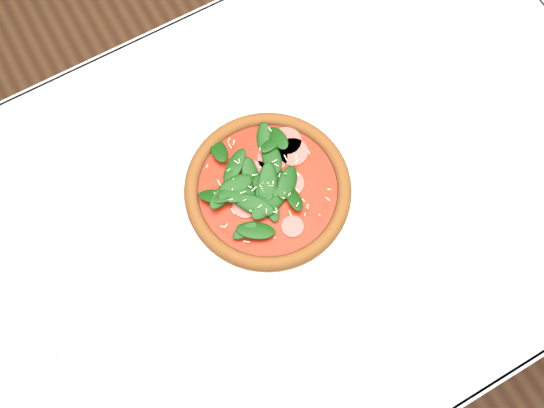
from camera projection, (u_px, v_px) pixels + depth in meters
ground at (282, 286)px, 1.70m from camera, size 6.00×6.00×0.00m
dining_table at (287, 219)px, 1.09m from camera, size 1.21×0.81×0.75m
plate at (268, 192)px, 0.99m from camera, size 0.31×0.31×0.01m
pizza at (268, 188)px, 0.97m from camera, size 0.31×0.31×0.03m
napkin at (62, 394)px, 0.89m from camera, size 0.15×0.09×0.01m
fork at (57, 378)px, 0.89m from camera, size 0.04×0.13×0.00m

